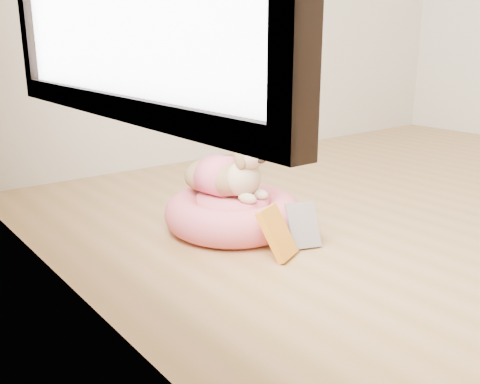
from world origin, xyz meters
TOP-DOWN VIEW (x-y plane):
  - pet_bed at (-1.20, 0.96)m, footprint 0.61×0.61m
  - dog at (-1.21, 0.97)m, footprint 0.37×0.47m
  - book_yellow at (-1.26, 0.60)m, footprint 0.18×0.17m
  - book_white at (-1.09, 0.63)m, footprint 0.16×0.15m

SIDE VIEW (x-z plane):
  - pet_bed at x=-1.20m, z-range 0.00..0.15m
  - book_white at x=-1.09m, z-range 0.00..0.18m
  - book_yellow at x=-1.26m, z-range 0.00..0.20m
  - dog at x=-1.21m, z-range 0.16..0.46m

